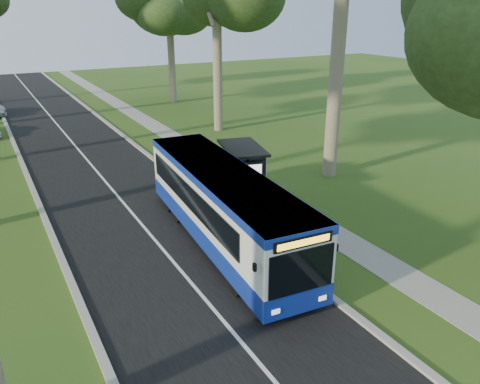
# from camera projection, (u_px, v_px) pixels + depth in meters

# --- Properties ---
(ground) EXTENTS (120.00, 120.00, 0.00)m
(ground) POSITION_uv_depth(u_px,v_px,m) (275.00, 255.00, 17.42)
(ground) COLOR #2E5219
(ground) RESTS_ON ground
(road) EXTENTS (7.00, 100.00, 0.02)m
(road) POSITION_uv_depth(u_px,v_px,m) (110.00, 187.00, 23.92)
(road) COLOR black
(road) RESTS_ON ground
(kerb_east) EXTENTS (0.25, 100.00, 0.12)m
(kerb_east) POSITION_uv_depth(u_px,v_px,m) (174.00, 175.00, 25.50)
(kerb_east) COLOR #9E9B93
(kerb_east) RESTS_ON ground
(kerb_west) EXTENTS (0.25, 100.00, 0.12)m
(kerb_west) POSITION_uv_depth(u_px,v_px,m) (37.00, 199.00, 22.31)
(kerb_west) COLOR #9E9B93
(kerb_west) RESTS_ON ground
(centre_line) EXTENTS (0.12, 100.00, 0.00)m
(centre_line) POSITION_uv_depth(u_px,v_px,m) (110.00, 187.00, 23.91)
(centre_line) COLOR white
(centre_line) RESTS_ON road
(footpath) EXTENTS (1.50, 100.00, 0.02)m
(footpath) POSITION_uv_depth(u_px,v_px,m) (223.00, 167.00, 26.88)
(footpath) COLOR gray
(footpath) RESTS_ON ground
(bus) EXTENTS (3.18, 11.28, 2.95)m
(bus) POSITION_uv_depth(u_px,v_px,m) (224.00, 207.00, 17.74)
(bus) COLOR white
(bus) RESTS_ON ground
(bus_stop_sign) EXTENTS (0.17, 0.32, 2.37)m
(bus_stop_sign) POSITION_uv_depth(u_px,v_px,m) (312.00, 234.00, 15.69)
(bus_stop_sign) COLOR gray
(bus_stop_sign) RESTS_ON ground
(bus_shelter) EXTENTS (2.37, 3.42, 2.67)m
(bus_shelter) POSITION_uv_depth(u_px,v_px,m) (250.00, 165.00, 21.31)
(bus_shelter) COLOR black
(bus_shelter) RESTS_ON ground
(litter_bin) EXTENTS (0.48, 0.48, 0.83)m
(litter_bin) POSITION_uv_depth(u_px,v_px,m) (295.00, 232.00, 18.19)
(litter_bin) COLOR black
(litter_bin) RESTS_ON ground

